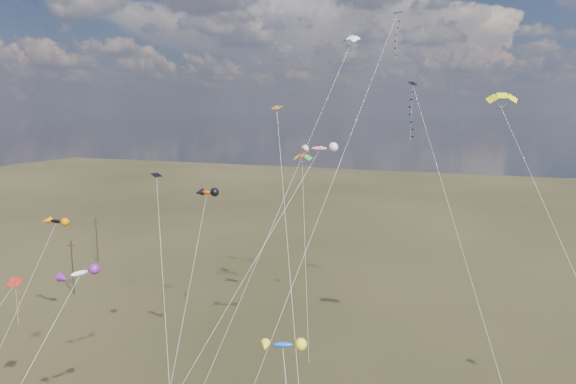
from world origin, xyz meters
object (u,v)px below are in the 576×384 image
(diamond_black_high, at_px, (416,125))
(utility_pole_far, at_px, (97,239))
(utility_pole_near, at_px, (73,267))
(parafoil_yellow, at_px, (503,97))
(novelty_black_orange, at_px, (56,221))

(diamond_black_high, bearing_deg, utility_pole_far, 166.39)
(utility_pole_near, xyz_separation_m, parafoil_yellow, (55.85, -3.11, 23.52))
(utility_pole_far, bearing_deg, diamond_black_high, -13.61)
(diamond_black_high, xyz_separation_m, parafoil_yellow, (8.22, -3.64, 2.76))
(diamond_black_high, bearing_deg, novelty_black_orange, -165.90)
(utility_pole_far, height_order, diamond_black_high, diamond_black_high)
(utility_pole_near, distance_m, utility_pole_far, 16.12)
(utility_pole_near, bearing_deg, novelty_black_orange, -52.35)
(utility_pole_far, relative_size, novelty_black_orange, 0.58)
(parafoil_yellow, xyz_separation_m, novelty_black_orange, (-48.46, -6.47, -14.30))
(utility_pole_far, distance_m, novelty_black_orange, 29.63)
(utility_pole_near, xyz_separation_m, utility_pole_far, (-8.00, 14.00, 0.00))
(utility_pole_far, distance_m, parafoil_yellow, 70.17)
(diamond_black_high, bearing_deg, parafoil_yellow, -23.90)
(diamond_black_high, relative_size, novelty_black_orange, 2.12)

